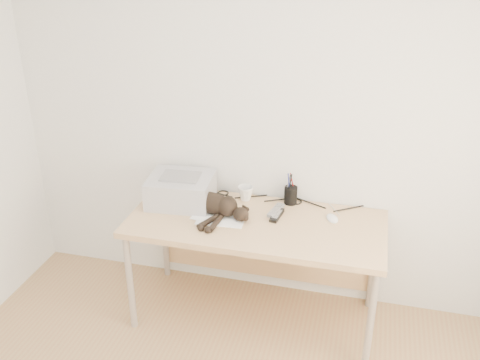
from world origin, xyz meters
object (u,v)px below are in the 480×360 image
(desk, at_px, (259,232))
(mug, at_px, (246,193))
(printer, at_px, (181,190))
(cat, at_px, (208,204))
(mouse, at_px, (332,217))
(pen_cup, at_px, (291,195))

(desk, relative_size, mug, 15.28)
(printer, bearing_deg, cat, -22.76)
(mouse, bearing_deg, mug, 144.17)
(pen_cup, xyz_separation_m, mouse, (0.29, -0.15, -0.04))
(cat, xyz_separation_m, mug, (0.19, 0.23, -0.02))
(mouse, bearing_deg, cat, 163.81)
(cat, distance_m, pen_cup, 0.55)
(mug, bearing_deg, cat, -129.26)
(pen_cup, bearing_deg, cat, -152.36)
(mug, distance_m, pen_cup, 0.30)
(cat, xyz_separation_m, pen_cup, (0.49, 0.26, -0.00))
(desk, relative_size, cat, 2.54)
(printer, xyz_separation_m, pen_cup, (0.70, 0.17, -0.03))
(desk, distance_m, printer, 0.58)
(desk, xyz_separation_m, mouse, (0.46, 0.06, 0.15))
(cat, relative_size, mouse, 5.44)
(cat, distance_m, mouse, 0.79)
(cat, bearing_deg, pen_cup, 41.32)
(cat, relative_size, pen_cup, 2.85)
(pen_cup, relative_size, mouse, 1.91)
(desk, bearing_deg, mug, 126.32)
(printer, distance_m, cat, 0.23)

